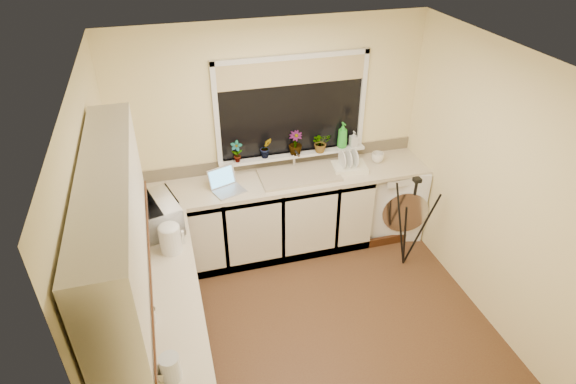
{
  "coord_description": "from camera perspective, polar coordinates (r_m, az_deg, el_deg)",
  "views": [
    {
      "loc": [
        -1.07,
        -2.93,
        3.45
      ],
      "look_at": [
        -0.1,
        0.55,
        1.15
      ],
      "focal_mm": 29.89,
      "sensor_mm": 36.0,
      "label": 1
    }
  ],
  "objects": [
    {
      "name": "floor",
      "position": [
        4.65,
        3.13,
        -15.47
      ],
      "size": [
        3.2,
        3.2,
        0.0
      ],
      "primitive_type": "plane",
      "color": "brown",
      "rests_on": "ground"
    },
    {
      "name": "plant_a",
      "position": [
        4.94,
        -6.12,
        4.79
      ],
      "size": [
        0.14,
        0.11,
        0.23
      ],
      "primitive_type": "imported",
      "rotation": [
        0.0,
        0.0,
        -0.28
      ],
      "color": "#999999",
      "rests_on": "windowsill"
    },
    {
      "name": "cup_back",
      "position": [
        5.35,
        10.6,
        4.06
      ],
      "size": [
        0.18,
        0.18,
        0.11
      ],
      "primitive_type": "imported",
      "rotation": [
        0.0,
        0.0,
        -0.36
      ],
      "color": "white",
      "rests_on": "worktop_back"
    },
    {
      "name": "plant_b",
      "position": [
        5.01,
        -2.64,
        5.28
      ],
      "size": [
        0.12,
        0.1,
        0.22
      ],
      "primitive_type": "imported",
      "rotation": [
        0.0,
        0.0,
        0.01
      ],
      "color": "#999999",
      "rests_on": "windowsill"
    },
    {
      "name": "wall_left",
      "position": [
        3.71,
        -20.57,
        -6.78
      ],
      "size": [
        0.0,
        3.0,
        3.0
      ],
      "primitive_type": "plane",
      "rotation": [
        1.57,
        0.0,
        1.57
      ],
      "color": "#FDEAA9",
      "rests_on": "ground"
    },
    {
      "name": "window_glass",
      "position": [
        4.97,
        0.43,
        10.01
      ],
      "size": [
        1.5,
        0.02,
        1.0
      ],
      "primitive_type": "cube",
      "color": "black",
      "rests_on": "wall_back"
    },
    {
      "name": "kettle",
      "position": [
        4.06,
        -13.82,
        -5.48
      ],
      "size": [
        0.18,
        0.18,
        0.23
      ],
      "primitive_type": "cylinder",
      "color": "white",
      "rests_on": "worktop_left"
    },
    {
      "name": "steel_jar",
      "position": [
        3.54,
        -16.03,
        -13.94
      ],
      "size": [
        0.08,
        0.08,
        0.11
      ],
      "primitive_type": "cylinder",
      "color": "silver",
      "rests_on": "worktop_left"
    },
    {
      "name": "laptop",
      "position": [
        4.8,
        -7.41,
        0.88
      ],
      "size": [
        0.37,
        0.36,
        0.21
      ],
      "rotation": [
        0.0,
        0.0,
        0.35
      ],
      "color": "#ACADB5",
      "rests_on": "worktop_back"
    },
    {
      "name": "base_cabinet_back",
      "position": [
        5.17,
        -4.36,
        -3.37
      ],
      "size": [
        2.55,
        0.6,
        0.86
      ],
      "primitive_type": "cube",
      "color": "silver",
      "rests_on": "floor"
    },
    {
      "name": "washing_machine",
      "position": [
        5.67,
        12.33,
        -0.45
      ],
      "size": [
        0.74,
        0.73,
        0.87
      ],
      "primitive_type": "cube",
      "rotation": [
        0.0,
        0.0,
        -0.24
      ],
      "color": "white",
      "rests_on": "floor"
    },
    {
      "name": "soap_bottle_green",
      "position": [
        5.24,
        6.51,
        6.75
      ],
      "size": [
        0.12,
        0.12,
        0.29
      ],
      "primitive_type": "imported",
      "rotation": [
        0.0,
        0.0,
        0.11
      ],
      "color": "green",
      "rests_on": "windowsill"
    },
    {
      "name": "ceiling",
      "position": [
        3.27,
        4.43,
        14.63
      ],
      "size": [
        3.2,
        3.2,
        0.0
      ],
      "primitive_type": "plane",
      "rotation": [
        3.14,
        0.0,
        0.0
      ],
      "color": "white",
      "rests_on": "ground"
    },
    {
      "name": "window_blind",
      "position": [
        4.82,
        0.53,
        14.03
      ],
      "size": [
        1.5,
        0.02,
        0.25
      ],
      "primitive_type": "cube",
      "color": "tan",
      "rests_on": "wall_back"
    },
    {
      "name": "plant_c",
      "position": [
        5.06,
        0.88,
        5.83
      ],
      "size": [
        0.17,
        0.17,
        0.26
      ],
      "primitive_type": "imported",
      "rotation": [
        0.0,
        0.0,
        -0.24
      ],
      "color": "#999999",
      "rests_on": "windowsill"
    },
    {
      "name": "splashback_back",
      "position": [
        5.18,
        -1.74,
        3.85
      ],
      "size": [
        3.2,
        0.02,
        0.14
      ],
      "primitive_type": "cube",
      "color": "beige",
      "rests_on": "wall_back"
    },
    {
      "name": "cup_left",
      "position": [
        3.21,
        -14.75,
        -20.19
      ],
      "size": [
        0.1,
        0.1,
        0.09
      ],
      "primitive_type": "imported",
      "rotation": [
        0.0,
        0.0,
        0.04
      ],
      "color": "beige",
      "rests_on": "worktop_left"
    },
    {
      "name": "plant_d",
      "position": [
        5.13,
        3.94,
        5.92
      ],
      "size": [
        0.2,
        0.18,
        0.22
      ],
      "primitive_type": "imported",
      "rotation": [
        0.0,
        0.0,
        0.04
      ],
      "color": "#999999",
      "rests_on": "windowsill"
    },
    {
      "name": "soap_bottle_clear",
      "position": [
        5.3,
        7.81,
        6.29
      ],
      "size": [
        0.08,
        0.08,
        0.18
      ],
      "primitive_type": "imported",
      "rotation": [
        0.0,
        0.0,
        -0.01
      ],
      "color": "#999999",
      "rests_on": "windowsill"
    },
    {
      "name": "wall_right",
      "position": [
        4.55,
        23.12,
        0.32
      ],
      "size": [
        0.0,
        3.0,
        3.0
      ],
      "primitive_type": "plane",
      "rotation": [
        1.57,
        0.0,
        -1.57
      ],
      "color": "#FDEAA9",
      "rests_on": "ground"
    },
    {
      "name": "sink",
      "position": [
        5.01,
        1.3,
        2.05
      ],
      "size": [
        0.82,
        0.46,
        0.03
      ],
      "primitive_type": "cube",
      "color": "tan",
      "rests_on": "worktop_back"
    },
    {
      "name": "base_cabinet_left",
      "position": [
        4.01,
        -14.04,
        -17.73
      ],
      "size": [
        0.54,
        2.4,
        0.86
      ],
      "primitive_type": "cube",
      "color": "silver",
      "rests_on": "floor"
    },
    {
      "name": "upper_cabinet",
      "position": [
        3.0,
        -19.93,
        -3.11
      ],
      "size": [
        0.28,
        1.9,
        0.7
      ],
      "primitive_type": "cube",
      "color": "silver",
      "rests_on": "wall_left"
    },
    {
      "name": "windowsill",
      "position": [
        5.14,
        0.58,
        4.48
      ],
      "size": [
        1.6,
        0.14,
        0.03
      ],
      "primitive_type": "cube",
      "color": "white",
      "rests_on": "wall_back"
    },
    {
      "name": "dish_rack",
      "position": [
        5.16,
        7.31,
        2.94
      ],
      "size": [
        0.39,
        0.31,
        0.05
      ],
      "primitive_type": "cube",
      "rotation": [
        0.0,
        0.0,
        -0.13
      ],
      "color": "white",
      "rests_on": "worktop_back"
    },
    {
      "name": "worktop_left",
      "position": [
        3.68,
        -14.98,
        -13.2
      ],
      "size": [
        0.6,
        2.4,
        0.04
      ],
      "primitive_type": "cube",
      "color": "beige",
      "rests_on": "base_cabinet_left"
    },
    {
      "name": "wall_front",
      "position": [
        2.85,
        14.03,
        -20.13
      ],
      "size": [
        3.2,
        0.0,
        3.2
      ],
      "primitive_type": "plane",
      "rotation": [
        -1.57,
        0.0,
        0.0
      ],
      "color": "#FDEAA9",
      "rests_on": "ground"
    },
    {
      "name": "worktop_back",
      "position": [
        4.98,
        -0.91,
        1.41
      ],
      "size": [
        3.2,
        0.6,
        0.04
      ],
      "primitive_type": "cube",
      "color": "beige",
      "rests_on": "base_cabinet_back"
    },
    {
      "name": "glass_jug",
      "position": [
        3.17,
        -13.81,
        -19.64
      ],
      "size": [
        0.12,
        0.12,
        0.18
      ],
      "primitive_type": "cylinder",
      "color": "silver",
      "rests_on": "worktop_left"
    },
    {
      "name": "splashback_left",
      "position": [
        3.55,
        -20.23,
        -10.99
      ],
      "size": [
        0.02,
        2.4,
        0.45
      ],
      "primitive_type": "cube",
      "color": "beige",
      "rests_on": "wall_left"
    },
    {
      "name": "faucet",
      "position": [
        5.11,
        0.73,
        4.07
      ],
      "size": [
        0.03,
        0.03,
        0.24
      ],
      "primitive_type": "cylinder",
      "color": "silver",
      "rests_on": "worktop_back"
    },
    {
      "name": "tripod",
      "position": [
        5.09,
        14.3,
        -3.58
      ],
      "size": [
        0.64,
        0.64,
        1.07
      ],
      "primitive_type": null,
      "rotation": [
        0.0,
        0.0,
        -0.26
      ],
      "color": "black",
      "rests_on": "floor"
    },
    {
      "name": "microwave",
      "position": [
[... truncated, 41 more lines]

